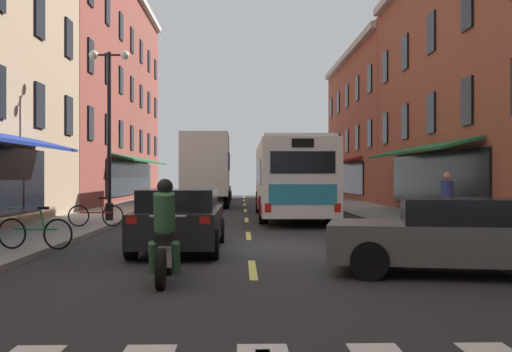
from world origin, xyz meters
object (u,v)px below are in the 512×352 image
at_px(sedan_near, 217,190).
at_px(bicycle_near, 35,232).
at_px(sedan_mid, 180,219).
at_px(transit_bus, 290,178).
at_px(box_truck, 207,170).
at_px(sedan_far, 470,235).
at_px(street_lamp_twin, 109,127).
at_px(motorcycle_rider, 165,238).
at_px(pedestrian_far, 447,201).
at_px(bicycle_mid, 96,215).

distance_m(sedan_near, bicycle_near, 30.61).
distance_m(sedan_mid, bicycle_near, 3.13).
height_order(transit_bus, box_truck, box_truck).
relative_size(transit_bus, sedan_mid, 2.42).
height_order(box_truck, bicycle_near, box_truck).
relative_size(sedan_far, street_lamp_twin, 0.83).
height_order(motorcycle_rider, street_lamp_twin, street_lamp_twin).
distance_m(sedan_near, sedan_far, 33.75).
distance_m(motorcycle_rider, pedestrian_far, 10.57).
bearing_deg(pedestrian_far, sedan_mid, 164.22).
distance_m(sedan_mid, pedestrian_far, 8.12).
height_order(box_truck, sedan_mid, box_truck).
bearing_deg(box_truck, transit_bus, -67.17).
bearing_deg(sedan_mid, street_lamp_twin, 112.12).
bearing_deg(bicycle_near, transit_bus, 61.72).
height_order(sedan_mid, sedan_far, sedan_mid).
height_order(box_truck, motorcycle_rider, box_truck).
xyz_separation_m(sedan_near, sedan_far, (5.59, -33.29, -0.04)).
distance_m(bicycle_near, bicycle_mid, 6.07).
bearing_deg(bicycle_mid, sedan_mid, -59.27).
distance_m(motorcycle_rider, bicycle_near, 4.64).
bearing_deg(sedan_far, box_truck, 103.71).
xyz_separation_m(bicycle_mid, street_lamp_twin, (-0.19, 2.87, 2.94)).
xyz_separation_m(motorcycle_rider, street_lamp_twin, (-3.45, 12.32, 2.74)).
height_order(transit_bus, sedan_mid, transit_bus).
height_order(bicycle_mid, street_lamp_twin, street_lamp_twin).
height_order(sedan_mid, motorcycle_rider, motorcycle_rider).
bearing_deg(sedan_mid, box_truck, 91.35).
relative_size(box_truck, sedan_mid, 1.69).
bearing_deg(street_lamp_twin, pedestrian_far, -23.11).
distance_m(bicycle_mid, street_lamp_twin, 4.11).
xyz_separation_m(motorcycle_rider, pedestrian_far, (7.13, 7.80, 0.29)).
height_order(box_truck, street_lamp_twin, street_lamp_twin).
xyz_separation_m(sedan_far, street_lamp_twin, (-8.60, 11.73, 2.76)).
height_order(sedan_mid, bicycle_near, sedan_mid).
distance_m(bicycle_near, street_lamp_twin, 9.41).
bearing_deg(sedan_near, transit_bus, -78.98).
relative_size(transit_bus, bicycle_mid, 6.47).
height_order(bicycle_near, bicycle_mid, same).
bearing_deg(sedan_near, motorcycle_rider, -89.26).
distance_m(sedan_far, bicycle_mid, 12.22).
height_order(box_truck, sedan_far, box_truck).
bearing_deg(transit_bus, sedan_mid, -107.04).
distance_m(transit_bus, street_lamp_twin, 7.47).
distance_m(transit_bus, sedan_far, 14.79).
relative_size(sedan_far, motorcycle_rider, 2.40).
xyz_separation_m(sedan_near, sedan_mid, (0.27, -29.63, -0.00)).
xyz_separation_m(pedestrian_far, street_lamp_twin, (-10.58, 4.51, 2.45)).
distance_m(sedan_mid, bicycle_mid, 6.06).
xyz_separation_m(motorcycle_rider, bicycle_mid, (-3.26, 9.45, -0.21)).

